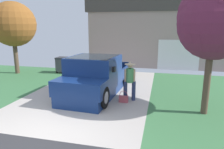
{
  "coord_description": "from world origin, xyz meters",
  "views": [
    {
      "loc": [
        2.98,
        -4.36,
        2.88
      ],
      "look_at": [
        1.01,
        3.82,
        0.95
      ],
      "focal_mm": 33.11,
      "sensor_mm": 36.0,
      "label": 1
    }
  ],
  "objects_px": {
    "house_with_garage": "(156,31)",
    "neighbor_tree": "(14,26)",
    "front_yard_tree": "(217,20)",
    "wheeled_trash_bin": "(62,64)",
    "person_with_hat": "(130,79)",
    "handbag": "(124,99)",
    "pickup_truck": "(96,77)"
  },
  "relations": [
    {
      "from": "pickup_truck",
      "to": "neighbor_tree",
      "type": "height_order",
      "value": "neighbor_tree"
    },
    {
      "from": "house_with_garage",
      "to": "front_yard_tree",
      "type": "xyz_separation_m",
      "value": [
        2.22,
        -9.99,
        0.54
      ]
    },
    {
      "from": "handbag",
      "to": "wheeled_trash_bin",
      "type": "distance_m",
      "value": 6.6
    },
    {
      "from": "pickup_truck",
      "to": "handbag",
      "type": "height_order",
      "value": "pickup_truck"
    },
    {
      "from": "front_yard_tree",
      "to": "wheeled_trash_bin",
      "type": "xyz_separation_m",
      "value": [
        -7.91,
        4.61,
        -2.57
      ]
    },
    {
      "from": "front_yard_tree",
      "to": "wheeled_trash_bin",
      "type": "distance_m",
      "value": 9.51
    },
    {
      "from": "pickup_truck",
      "to": "wheeled_trash_bin",
      "type": "distance_m",
      "value": 5.04
    },
    {
      "from": "person_with_hat",
      "to": "wheeled_trash_bin",
      "type": "height_order",
      "value": "person_with_hat"
    },
    {
      "from": "handbag",
      "to": "person_with_hat",
      "type": "bearing_deg",
      "value": 55.77
    },
    {
      "from": "house_with_garage",
      "to": "neighbor_tree",
      "type": "height_order",
      "value": "house_with_garage"
    },
    {
      "from": "person_with_hat",
      "to": "wheeled_trash_bin",
      "type": "relative_size",
      "value": 1.57
    },
    {
      "from": "pickup_truck",
      "to": "front_yard_tree",
      "type": "bearing_deg",
      "value": 170.94
    },
    {
      "from": "person_with_hat",
      "to": "neighbor_tree",
      "type": "bearing_deg",
      "value": -35.17
    },
    {
      "from": "handbag",
      "to": "front_yard_tree",
      "type": "relative_size",
      "value": 0.1
    },
    {
      "from": "neighbor_tree",
      "to": "house_with_garage",
      "type": "bearing_deg",
      "value": 36.18
    },
    {
      "from": "pickup_truck",
      "to": "house_with_garage",
      "type": "xyz_separation_m",
      "value": [
        2.21,
        9.02,
        1.82
      ]
    },
    {
      "from": "person_with_hat",
      "to": "wheeled_trash_bin",
      "type": "distance_m",
      "value": 6.55
    },
    {
      "from": "neighbor_tree",
      "to": "wheeled_trash_bin",
      "type": "bearing_deg",
      "value": 15.75
    },
    {
      "from": "pickup_truck",
      "to": "person_with_hat",
      "type": "distance_m",
      "value": 1.67
    },
    {
      "from": "person_with_hat",
      "to": "handbag",
      "type": "xyz_separation_m",
      "value": [
        -0.19,
        -0.28,
        -0.73
      ]
    },
    {
      "from": "person_with_hat",
      "to": "house_with_garage",
      "type": "xyz_separation_m",
      "value": [
        0.63,
        9.53,
        1.7
      ]
    },
    {
      "from": "neighbor_tree",
      "to": "wheeled_trash_bin",
      "type": "distance_m",
      "value": 3.72
    },
    {
      "from": "house_with_garage",
      "to": "person_with_hat",
      "type": "bearing_deg",
      "value": -93.8
    },
    {
      "from": "person_with_hat",
      "to": "neighbor_tree",
      "type": "relative_size",
      "value": 0.36
    },
    {
      "from": "house_with_garage",
      "to": "pickup_truck",
      "type": "bearing_deg",
      "value": -103.79
    },
    {
      "from": "house_with_garage",
      "to": "wheeled_trash_bin",
      "type": "distance_m",
      "value": 8.09
    },
    {
      "from": "person_with_hat",
      "to": "handbag",
      "type": "relative_size",
      "value": 3.45
    },
    {
      "from": "house_with_garage",
      "to": "wheeled_trash_bin",
      "type": "xyz_separation_m",
      "value": [
        -5.7,
        -5.38,
        -2.03
      ]
    },
    {
      "from": "pickup_truck",
      "to": "neighbor_tree",
      "type": "bearing_deg",
      "value": -21.74
    },
    {
      "from": "front_yard_tree",
      "to": "neighbor_tree",
      "type": "bearing_deg",
      "value": 160.1
    },
    {
      "from": "handbag",
      "to": "front_yard_tree",
      "type": "height_order",
      "value": "front_yard_tree"
    },
    {
      "from": "front_yard_tree",
      "to": "person_with_hat",
      "type": "bearing_deg",
      "value": 170.87
    }
  ]
}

